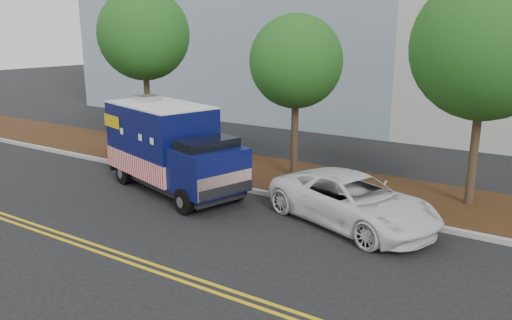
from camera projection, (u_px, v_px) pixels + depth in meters
The scene contains 11 objects.
ground at pixel (211, 200), 16.40m from camera, with size 120.00×120.00×0.00m, color black.
curb at pixel (236, 187), 17.52m from camera, with size 120.00×0.18×0.15m, color #9E9E99.
mulch_strip at pixel (267, 173), 19.22m from camera, with size 120.00×4.00×0.15m, color #311B0D.
centerline_near at pixel (104, 248), 12.78m from camera, with size 120.00×0.10×0.01m, color gold.
centerline_far at pixel (97, 251), 12.57m from camera, with size 120.00×0.10×0.01m, color gold.
tree_a at pixel (144, 35), 21.17m from camera, with size 3.89×3.89×7.20m.
tree_b at pixel (296, 62), 17.65m from camera, with size 3.33×3.33×6.02m.
tree_c at pixel (486, 47), 14.45m from camera, with size 4.31×4.31×7.11m.
sign_post at pixel (191, 147), 18.65m from camera, with size 0.06×0.06×2.40m, color #473828.
food_truck at pixel (169, 149), 17.25m from camera, with size 6.34×3.80×3.15m.
white_car at pixel (352, 200), 14.21m from camera, with size 2.39×5.18×1.44m, color white.
Camera 1 is at (9.67, -12.25, 5.40)m, focal length 35.00 mm.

